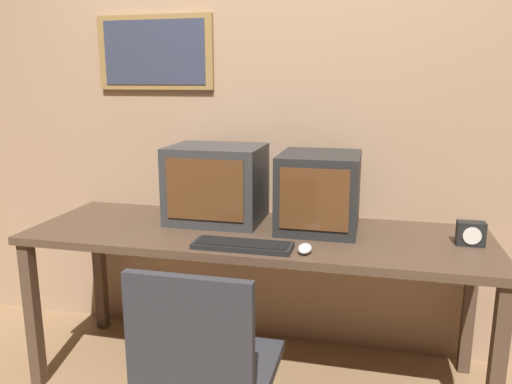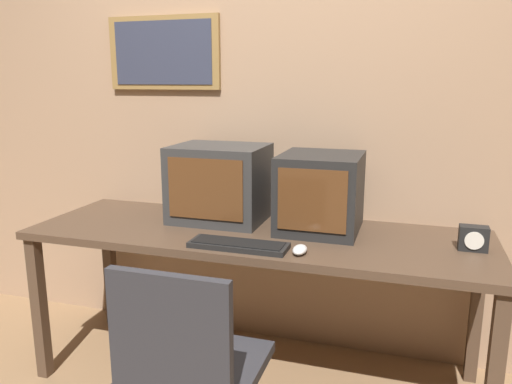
{
  "view_description": "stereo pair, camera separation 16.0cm",
  "coord_description": "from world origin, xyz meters",
  "px_view_note": "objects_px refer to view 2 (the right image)",
  "views": [
    {
      "loc": [
        0.51,
        -1.34,
        1.44
      ],
      "look_at": [
        0.0,
        0.82,
        0.94
      ],
      "focal_mm": 35.0,
      "sensor_mm": 36.0,
      "label": 1
    },
    {
      "loc": [
        0.67,
        -1.3,
        1.44
      ],
      "look_at": [
        0.0,
        0.82,
        0.94
      ],
      "focal_mm": 35.0,
      "sensor_mm": 36.0,
      "label": 2
    }
  ],
  "objects_px": {
    "keyboard_main": "(238,245)",
    "monitor_left": "(220,183)",
    "mouse_near_keyboard": "(300,250)",
    "monitor_right": "(320,192)",
    "desk_clock": "(473,238)"
  },
  "relations": [
    {
      "from": "monitor_left",
      "to": "desk_clock",
      "type": "relative_size",
      "value": 3.95
    },
    {
      "from": "desk_clock",
      "to": "mouse_near_keyboard",
      "type": "bearing_deg",
      "value": -159.03
    },
    {
      "from": "keyboard_main",
      "to": "monitor_left",
      "type": "bearing_deg",
      "value": 121.08
    },
    {
      "from": "monitor_right",
      "to": "mouse_near_keyboard",
      "type": "height_order",
      "value": "monitor_right"
    },
    {
      "from": "desk_clock",
      "to": "monitor_left",
      "type": "bearing_deg",
      "value": 174.01
    },
    {
      "from": "monitor_left",
      "to": "mouse_near_keyboard",
      "type": "height_order",
      "value": "monitor_left"
    },
    {
      "from": "mouse_near_keyboard",
      "to": "desk_clock",
      "type": "relative_size",
      "value": 0.89
    },
    {
      "from": "monitor_right",
      "to": "monitor_left",
      "type": "bearing_deg",
      "value": 177.75
    },
    {
      "from": "keyboard_main",
      "to": "desk_clock",
      "type": "xyz_separation_m",
      "value": [
        0.93,
        0.26,
        0.04
      ]
    },
    {
      "from": "monitor_left",
      "to": "mouse_near_keyboard",
      "type": "relative_size",
      "value": 4.42
    },
    {
      "from": "monitor_left",
      "to": "mouse_near_keyboard",
      "type": "distance_m",
      "value": 0.65
    },
    {
      "from": "monitor_left",
      "to": "mouse_near_keyboard",
      "type": "bearing_deg",
      "value": -37.53
    },
    {
      "from": "monitor_right",
      "to": "desk_clock",
      "type": "xyz_separation_m",
      "value": [
        0.66,
        -0.1,
        -0.13
      ]
    },
    {
      "from": "keyboard_main",
      "to": "monitor_right",
      "type": "bearing_deg",
      "value": 52.59
    },
    {
      "from": "monitor_right",
      "to": "keyboard_main",
      "type": "distance_m",
      "value": 0.49
    }
  ]
}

